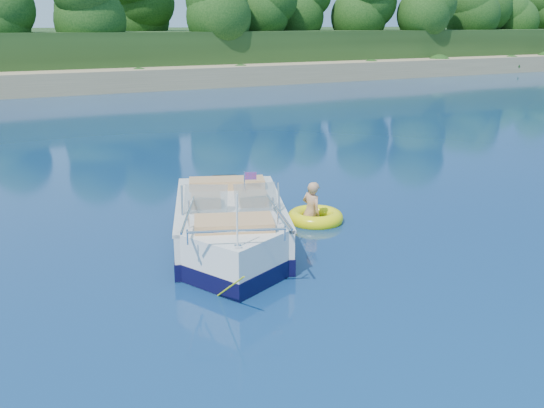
% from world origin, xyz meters
% --- Properties ---
extents(ground, '(160.00, 160.00, 0.00)m').
position_xyz_m(ground, '(0.00, 0.00, 0.00)').
color(ground, '#091840').
rests_on(ground, ground).
extents(motorboat, '(3.68, 6.07, 2.12)m').
position_xyz_m(motorboat, '(1.13, 3.13, 0.41)').
color(motorboat, white).
rests_on(motorboat, ground).
extents(tow_tube, '(1.78, 1.78, 0.36)m').
position_xyz_m(tow_tube, '(3.68, 3.85, 0.09)').
color(tow_tube, '#FFF50B').
rests_on(tow_tube, ground).
extents(boy, '(0.58, 0.90, 1.64)m').
position_xyz_m(boy, '(3.55, 3.87, 0.00)').
color(boy, tan).
rests_on(boy, ground).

